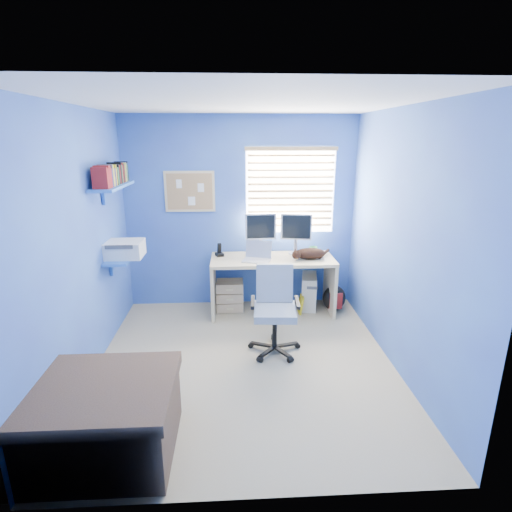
{
  "coord_description": "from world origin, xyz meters",
  "views": [
    {
      "loc": [
        -0.09,
        -3.6,
        2.22
      ],
      "look_at": [
        0.15,
        0.65,
        0.95
      ],
      "focal_mm": 28.0,
      "sensor_mm": 36.0,
      "label": 1
    }
  ],
  "objects": [
    {
      "name": "phone",
      "position": [
        -0.28,
        1.38,
        0.82
      ],
      "size": [
        0.12,
        0.14,
        0.17
      ],
      "primitive_type": "cube",
      "rotation": [
        0.0,
        0.0,
        0.38
      ],
      "color": "black",
      "rests_on": "desk"
    },
    {
      "name": "wall_right",
      "position": [
        1.5,
        0.0,
        1.25
      ],
      "size": [
        0.01,
        3.2,
        2.5
      ],
      "primitive_type": "cube",
      "color": "#394FAF",
      "rests_on": "ground"
    },
    {
      "name": "mug",
      "position": [
        0.95,
        1.4,
        0.79
      ],
      "size": [
        0.1,
        0.09,
        0.1
      ],
      "primitive_type": "imported",
      "color": "#2B7D47",
      "rests_on": "desk"
    },
    {
      "name": "wall_left",
      "position": [
        -1.5,
        0.0,
        1.25
      ],
      "size": [
        0.01,
        3.2,
        2.5
      ],
      "primitive_type": "cube",
      "color": "#394FAF",
      "rests_on": "ground"
    },
    {
      "name": "wall_front",
      "position": [
        0.0,
        -1.6,
        1.25
      ],
      "size": [
        3.0,
        0.01,
        2.5
      ],
      "primitive_type": "cube",
      "color": "#394FAF",
      "rests_on": "ground"
    },
    {
      "name": "desk",
      "position": [
        0.4,
        1.26,
        0.37
      ],
      "size": [
        1.57,
        0.65,
        0.74
      ],
      "primitive_type": "cube",
      "color": "#D8C27C",
      "rests_on": "floor"
    },
    {
      "name": "corkboard",
      "position": [
        -0.65,
        1.58,
        1.55
      ],
      "size": [
        0.64,
        0.02,
        0.52
      ],
      "color": "#D8C27C",
      "rests_on": "ground"
    },
    {
      "name": "floor",
      "position": [
        0.0,
        0.0,
        0.0
      ],
      "size": [
        3.0,
        3.2,
        0.0
      ],
      "primitive_type": "cube",
      "color": "tan",
      "rests_on": "ground"
    },
    {
      "name": "backpack",
      "position": [
        1.22,
        1.23,
        0.18
      ],
      "size": [
        0.33,
        0.26,
        0.35
      ],
      "primitive_type": "ellipsoid",
      "rotation": [
        0.0,
        0.0,
        -0.13
      ],
      "color": "black",
      "rests_on": "floor"
    },
    {
      "name": "drawer_boxes",
      "position": [
        -0.16,
        1.35,
        0.2
      ],
      "size": [
        0.35,
        0.28,
        0.41
      ],
      "primitive_type": "cube",
      "color": "#CFB288",
      "rests_on": "floor"
    },
    {
      "name": "ceiling",
      "position": [
        0.0,
        0.0,
        2.5
      ],
      "size": [
        3.0,
        3.2,
        0.0
      ],
      "primitive_type": "cube",
      "color": "white",
      "rests_on": "wall_back"
    },
    {
      "name": "monitor_right",
      "position": [
        0.71,
        1.42,
        1.01
      ],
      "size": [
        0.42,
        0.19,
        0.54
      ],
      "primitive_type": "cube",
      "rotation": [
        0.0,
        0.0,
        -0.18
      ],
      "color": "silver",
      "rests_on": "desk"
    },
    {
      "name": "window_blinds",
      "position": [
        0.65,
        1.57,
        1.55
      ],
      "size": [
        1.15,
        0.05,
        1.1
      ],
      "color": "white",
      "rests_on": "ground"
    },
    {
      "name": "wall_shelves",
      "position": [
        -1.35,
        0.75,
        1.43
      ],
      "size": [
        0.42,
        0.9,
        1.05
      ],
      "color": "blue",
      "rests_on": "ground"
    },
    {
      "name": "wall_back",
      "position": [
        0.0,
        1.6,
        1.25
      ],
      "size": [
        3.0,
        0.01,
        2.5
      ],
      "primitive_type": "cube",
      "color": "#394FAF",
      "rests_on": "ground"
    },
    {
      "name": "bed_corner",
      "position": [
        -1.14,
        -1.13,
        0.28
      ],
      "size": [
        1.16,
        0.83,
        0.56
      ],
      "primitive_type": "cube",
      "color": "brown",
      "rests_on": "floor"
    },
    {
      "name": "tower_pc",
      "position": [
        0.91,
        1.38,
        0.23
      ],
      "size": [
        0.26,
        0.47,
        0.45
      ],
      "primitive_type": "cube",
      "rotation": [
        0.0,
        0.0,
        -0.17
      ],
      "color": "beige",
      "rests_on": "floor"
    },
    {
      "name": "office_chair",
      "position": [
        0.33,
        0.27,
        0.34
      ],
      "size": [
        0.57,
        0.57,
        0.92
      ],
      "color": "black",
      "rests_on": "floor"
    },
    {
      "name": "laptop",
      "position": [
        0.18,
        1.14,
        0.85
      ],
      "size": [
        0.39,
        0.34,
        0.22
      ],
      "primitive_type": "cube",
      "rotation": [
        0.0,
        0.0,
        -0.28
      ],
      "color": "silver",
      "rests_on": "desk"
    },
    {
      "name": "cat",
      "position": [
        0.86,
        1.19,
        0.81
      ],
      "size": [
        0.44,
        0.35,
        0.14
      ],
      "primitive_type": "ellipsoid",
      "rotation": [
        0.0,
        0.0,
        0.42
      ],
      "color": "black",
      "rests_on": "desk"
    },
    {
      "name": "cd_spindle",
      "position": [
        0.95,
        1.41,
        0.78
      ],
      "size": [
        0.13,
        0.13,
        0.07
      ],
      "primitive_type": "cylinder",
      "color": "silver",
      "rests_on": "desk"
    },
    {
      "name": "yellow_book",
      "position": [
        0.77,
        1.18,
        0.12
      ],
      "size": [
        0.03,
        0.17,
        0.24
      ],
      "primitive_type": "cube",
      "color": "yellow",
      "rests_on": "floor"
    },
    {
      "name": "monitor_left",
      "position": [
        0.26,
        1.46,
        1.01
      ],
      "size": [
        0.41,
        0.15,
        0.54
      ],
      "primitive_type": "cube",
      "rotation": [
        0.0,
        0.0,
        0.06
      ],
      "color": "silver",
      "rests_on": "desk"
    }
  ]
}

